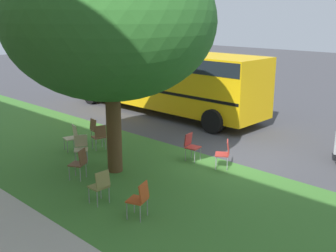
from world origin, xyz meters
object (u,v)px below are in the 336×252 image
Objects in this scene: chair_0 at (140,197)px; chair_5 at (100,184)px; chair_7 at (99,135)px; chair_6 at (79,162)px; school_bus at (162,75)px; chair_2 at (81,147)px; chair_4 at (191,145)px; chair_1 at (72,136)px; chair_8 at (224,152)px; street_tree at (110,22)px; chair_3 at (96,128)px.

chair_0 is 1.00× the size of chair_5.
chair_6 is at bearing 130.80° from chair_7.
chair_2 is at bearing 114.35° from school_bus.
chair_6 and chair_7 have the same top height.
chair_4 is (-2.36, -2.55, 0.00)m from chair_2.
chair_8 is (-4.78, -2.21, 0.00)m from chair_1.
chair_0 and chair_6 have the same top height.
chair_6 is at bearing -18.55° from chair_5.
chair_7 is at bearing -24.91° from street_tree.
chair_0 is 1.00× the size of chair_2.
chair_5 is at bearing 7.65° from chair_0.
chair_1 is 1.00× the size of chair_5.
chair_6 is at bearing 150.70° from chair_1.
chair_7 is (1.95, -0.91, -3.81)m from street_tree.
school_bus reaches higher than chair_2.
chair_3 is 5.08m from chair_8.
chair_5 is 4.30m from chair_7.
street_tree is 4.55m from chair_4.
chair_2 is 1.00× the size of chair_3.
street_tree is 5.03m from chair_8.
chair_5 is 1.00× the size of chair_8.
school_bus reaches higher than chair_7.
chair_1 and chair_7 have the same top height.
chair_6 is at bearing 143.59° from chair_2.
chair_0 is at bearing 97.55° from chair_8.
chair_0 is (-2.74, 1.50, -3.81)m from street_tree.
chair_1 is at bearing -24.96° from chair_5.
chair_1 is at bearing 98.84° from chair_3.
chair_3 is 3.50m from chair_6.
chair_1 is at bearing -18.00° from chair_0.
chair_5 is (-0.48, 3.95, 0.00)m from chair_4.
chair_5 is at bearing 153.72° from chair_2.
chair_2 is 7.51m from school_bus.
chair_1 is 1.00× the size of chair_6.
chair_7 is 4.44m from chair_8.
street_tree is at bearing 155.09° from chair_7.
school_bus is at bearing -73.68° from chair_1.
chair_0 is 6.18m from chair_3.
chair_3 is at bearing -27.46° from chair_0.
chair_3 is 5.20m from chair_5.
chair_1 is 0.92m from chair_7.
chair_4 is 1.00× the size of chair_5.
chair_4 is at bearing -110.27° from chair_6.
chair_4 is 0.08× the size of school_bus.
chair_2 is at bearing -26.28° from chair_5.
street_tree is at bearing 153.84° from chair_3.
chair_8 is 7.86m from school_bus.
school_bus is at bearing -54.13° from chair_5.
chair_0 is 10.78m from school_bus.
chair_3 is 0.91m from chair_7.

